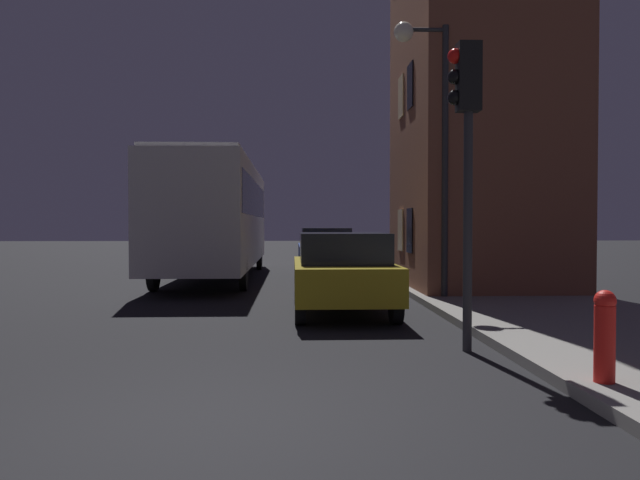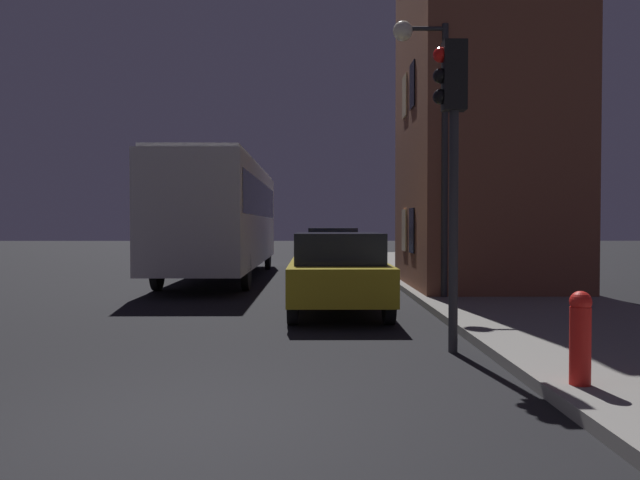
{
  "view_description": "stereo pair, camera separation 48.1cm",
  "coord_description": "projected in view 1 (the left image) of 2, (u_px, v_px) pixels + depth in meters",
  "views": [
    {
      "loc": [
        0.68,
        -5.05,
        1.67
      ],
      "look_at": [
        1.29,
        9.01,
        1.33
      ],
      "focal_mm": 35.0,
      "sensor_mm": 36.0,
      "label": 1
    },
    {
      "loc": [
        1.16,
        -5.07,
        1.67
      ],
      "look_at": [
        1.29,
        9.01,
        1.33
      ],
      "focal_mm": 35.0,
      "sensor_mm": 36.0,
      "label": 2
    }
  ],
  "objects": [
    {
      "name": "streetlamp",
      "position": [
        429.0,
        108.0,
        13.3
      ],
      "size": [
        1.18,
        0.42,
        5.85
      ],
      "color": "#28282B",
      "rests_on": "sidewalk"
    },
    {
      "name": "bus",
      "position": [
        216.0,
        211.0,
        19.45
      ],
      "size": [
        2.47,
        11.47,
        3.53
      ],
      "color": "beige",
      "rests_on": "ground"
    },
    {
      "name": "ground_plane",
      "position": [
        209.0,
        431.0,
        5.06
      ],
      "size": [
        120.0,
        120.0,
        0.0
      ],
      "primitive_type": "plane",
      "color": "black"
    },
    {
      "name": "traffic_light",
      "position": [
        466.0,
        130.0,
        8.17
      ],
      "size": [
        0.43,
        0.24,
        4.06
      ],
      "color": "#28282B",
      "rests_on": "ground"
    },
    {
      "name": "car_mid_lane",
      "position": [
        325.0,
        251.0,
        20.5
      ],
      "size": [
        1.75,
        4.02,
        1.57
      ],
      "color": "navy",
      "rests_on": "ground"
    },
    {
      "name": "fire_hydrant",
      "position": [
        605.0,
        334.0,
        6.08
      ],
      "size": [
        0.21,
        0.21,
        0.91
      ],
      "color": "red",
      "rests_on": "sidewalk"
    },
    {
      "name": "brick_building",
      "position": [
        478.0,
        102.0,
        15.98
      ],
      "size": [
        3.95,
        5.49,
        9.38
      ],
      "color": "brown",
      "rests_on": "sidewalk"
    },
    {
      "name": "car_near_lane",
      "position": [
        342.0,
        271.0,
        11.69
      ],
      "size": [
        1.79,
        4.02,
        1.52
      ],
      "color": "olive",
      "rests_on": "ground"
    },
    {
      "name": "bare_tree",
      "position": [
        465.0,
        187.0,
        14.95
      ],
      "size": [
        1.79,
        1.59,
        4.78
      ],
      "color": "#2D2319",
      "rests_on": "sidewalk"
    }
  ]
}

